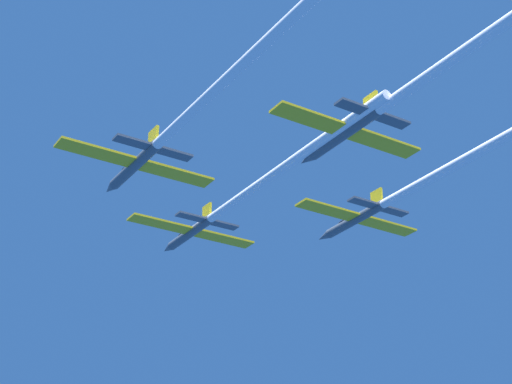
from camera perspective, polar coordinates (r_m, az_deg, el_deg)
name	(u,v)px	position (r m, az deg, el deg)	size (l,w,h in m)	color
jet_lead	(238,199)	(92.91, -1.27, -0.51)	(16.59, 44.40, 2.75)	#4C5660
jet_left_wing	(187,116)	(74.87, -4.80, 5.25)	(16.59, 44.11, 2.75)	#4C5660
jet_right_wing	(413,188)	(91.44, 10.82, 0.31)	(16.59, 41.60, 2.75)	#4C5660
jet_slot	(431,73)	(72.14, 12.05, 8.04)	(16.59, 45.99, 2.75)	#4C5660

